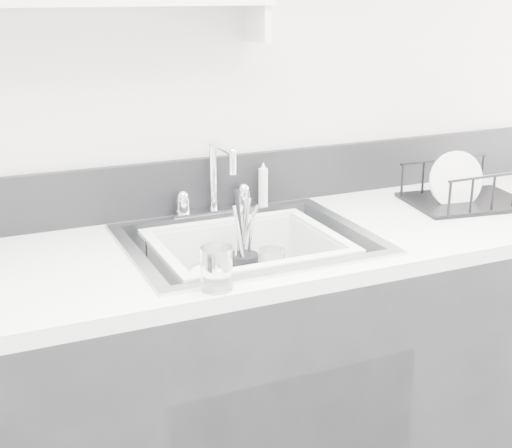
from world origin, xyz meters
name	(u,v)px	position (x,y,z in m)	size (l,w,h in m)	color
counter_run	(249,393)	(0.00, 1.19, 0.46)	(3.20, 0.62, 0.92)	black
backsplash	(208,184)	(0.00, 1.49, 1.00)	(3.20, 0.02, 0.16)	black
sink	(248,272)	(0.00, 1.19, 0.83)	(0.64, 0.52, 0.20)	silver
faucet	(215,195)	(0.00, 1.44, 0.98)	(0.26, 0.18, 0.23)	silver
side_sprayer	(263,185)	(0.16, 1.44, 0.99)	(0.03, 0.03, 0.14)	silver
wall_shelf	(80,5)	(-0.35, 1.42, 1.51)	(1.00, 0.16, 0.12)	silver
wash_tub	(247,271)	(-0.02, 1.16, 0.85)	(0.48, 0.39, 0.19)	silver
plate_stack	(225,297)	(-0.09, 1.14, 0.79)	(0.23, 0.23, 0.09)	white
utensil_cup	(244,268)	(0.00, 1.23, 0.83)	(0.08, 0.08, 0.27)	black
ladle	(230,281)	(-0.05, 1.20, 0.81)	(0.28, 0.10, 0.08)	silver
tumbler_in_tub	(272,267)	(0.08, 1.22, 0.82)	(0.07, 0.07, 0.10)	white
tumbler_counter	(216,268)	(-0.19, 0.92, 0.97)	(0.07, 0.07, 0.10)	white
dish_rack	(467,184)	(0.75, 1.23, 0.98)	(0.35, 0.26, 0.12)	black
bowl_small	(288,294)	(0.08, 1.10, 0.78)	(0.11, 0.11, 0.04)	white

